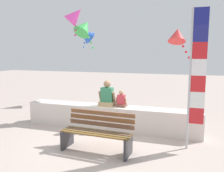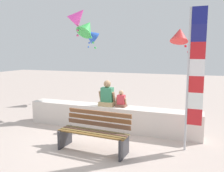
% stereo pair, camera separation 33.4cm
% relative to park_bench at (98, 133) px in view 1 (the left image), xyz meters
% --- Properties ---
extents(ground_plane, '(40.00, 40.00, 0.00)m').
position_rel_park_bench_xyz_m(ground_plane, '(-0.21, 0.59, -0.42)').
color(ground_plane, '#BBA89D').
extents(seawall_ledge, '(5.21, 0.56, 0.69)m').
position_rel_park_bench_xyz_m(seawall_ledge, '(-0.21, 1.56, -0.07)').
color(seawall_ledge, silver).
rests_on(seawall_ledge, ground).
extents(park_bench, '(1.68, 0.69, 0.88)m').
position_rel_park_bench_xyz_m(park_bench, '(0.00, 0.00, 0.00)').
color(park_bench, brown).
rests_on(park_bench, ground).
extents(person_adult, '(0.50, 0.36, 0.76)m').
position_rel_park_bench_xyz_m(person_adult, '(-0.31, 1.58, 0.57)').
color(person_adult, tan).
rests_on(person_adult, seawall_ledge).
extents(person_child, '(0.32, 0.23, 0.49)m').
position_rel_park_bench_xyz_m(person_child, '(0.12, 1.58, 0.47)').
color(person_child, brown).
rests_on(person_child, seawall_ledge).
extents(flag_banner, '(0.37, 0.05, 3.23)m').
position_rel_park_bench_xyz_m(flag_banner, '(2.09, 0.74, 1.39)').
color(flag_banner, '#B7B7BC').
rests_on(flag_banner, ground).
extents(kite_red, '(0.75, 0.73, 1.07)m').
position_rel_park_bench_xyz_m(kite_red, '(1.56, 3.15, 2.40)').
color(kite_red, red).
extents(kite_magenta, '(0.94, 0.81, 1.16)m').
position_rel_park_bench_xyz_m(kite_magenta, '(-1.93, 2.85, 3.14)').
color(kite_magenta, '#DB3D9E').
extents(kite_green, '(0.82, 0.93, 1.15)m').
position_rel_park_bench_xyz_m(kite_green, '(-1.61, 2.89, 2.72)').
color(kite_green, green).
extents(kite_blue, '(1.00, 0.98, 0.99)m').
position_rel_park_bench_xyz_m(kite_blue, '(-2.48, 4.95, 2.64)').
color(kite_blue, blue).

